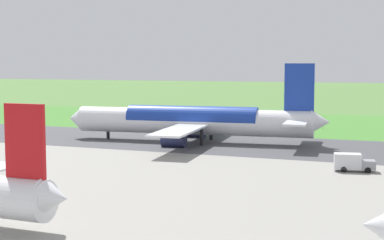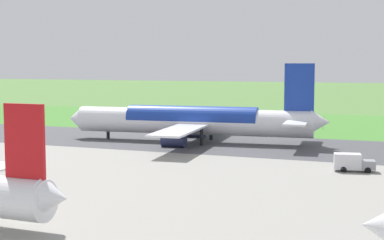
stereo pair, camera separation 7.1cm
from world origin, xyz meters
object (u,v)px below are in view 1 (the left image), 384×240
object	(u,v)px
no_stopping_sign	(323,123)
traffic_cone_orange	(302,127)
service_truck_baggage	(352,162)
airliner_main	(194,121)

from	to	relation	value
no_stopping_sign	traffic_cone_orange	size ratio (longest dim) A/B	5.34
no_stopping_sign	service_truck_baggage	bearing A→B (deg)	102.72
airliner_main	traffic_cone_orange	distance (m)	36.53
airliner_main	service_truck_baggage	bearing A→B (deg)	147.10
service_truck_baggage	traffic_cone_orange	bearing A→B (deg)	-72.49
airliner_main	service_truck_baggage	world-z (taller)	airliner_main
airliner_main	no_stopping_sign	distance (m)	38.12
airliner_main	no_stopping_sign	world-z (taller)	airliner_main
service_truck_baggage	traffic_cone_orange	distance (m)	56.56
service_truck_baggage	no_stopping_sign	world-z (taller)	no_stopping_sign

